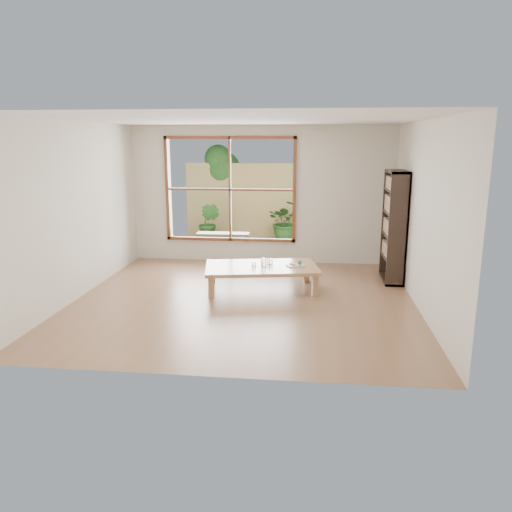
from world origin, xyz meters
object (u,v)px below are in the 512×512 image
Objects in this scene: low_table at (262,269)px; food_tray at (296,265)px; bookshelf at (394,227)px; garden_bench at (223,236)px.

low_table is 0.55m from food_tray.
bookshelf is 5.83× the size of food_tray.
food_tray is (0.55, 0.06, 0.07)m from low_table.
garden_bench is (-1.12, 2.77, -0.02)m from low_table.
bookshelf reaches higher than garden_bench.
food_tray is (-1.58, -0.71, -0.52)m from bookshelf.
bookshelf is at bearing 9.80° from low_table.
low_table reaches higher than garden_bench.
garden_bench is at bearing 101.90° from low_table.
bookshelf is 1.81m from food_tray.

